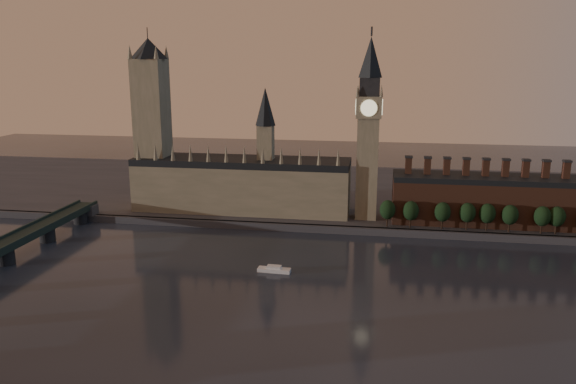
% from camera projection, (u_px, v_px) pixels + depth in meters
% --- Properties ---
extents(ground, '(900.00, 900.00, 0.00)m').
position_uv_depth(ground, '(332.00, 301.00, 223.42)').
color(ground, black).
rests_on(ground, ground).
extents(north_bank, '(900.00, 182.00, 4.00)m').
position_uv_depth(north_bank, '(354.00, 193.00, 393.94)').
color(north_bank, '#414045').
rests_on(north_bank, ground).
extents(palace_of_westminster, '(130.00, 30.30, 74.00)m').
position_uv_depth(palace_of_westminster, '(243.00, 182.00, 338.86)').
color(palace_of_westminster, gray).
rests_on(palace_of_westminster, north_bank).
extents(victoria_tower, '(24.00, 24.00, 108.00)m').
position_uv_depth(victoria_tower, '(152.00, 118.00, 339.00)').
color(victoria_tower, gray).
rests_on(victoria_tower, north_bank).
extents(big_ben, '(15.00, 15.00, 107.00)m').
position_uv_depth(big_ben, '(369.00, 127.00, 314.37)').
color(big_ben, gray).
rests_on(big_ben, north_bank).
extents(chimney_block, '(110.00, 25.00, 37.00)m').
position_uv_depth(chimney_block, '(493.00, 199.00, 312.42)').
color(chimney_block, brown).
rests_on(chimney_block, north_bank).
extents(embankment_tree_0, '(8.60, 8.60, 14.88)m').
position_uv_depth(embankment_tree_0, '(388.00, 210.00, 307.35)').
color(embankment_tree_0, black).
rests_on(embankment_tree_0, north_bank).
extents(embankment_tree_1, '(8.60, 8.60, 14.88)m').
position_uv_depth(embankment_tree_1, '(411.00, 211.00, 305.28)').
color(embankment_tree_1, black).
rests_on(embankment_tree_1, north_bank).
extents(embankment_tree_2, '(8.60, 8.60, 14.88)m').
position_uv_depth(embankment_tree_2, '(443.00, 212.00, 302.96)').
color(embankment_tree_2, black).
rests_on(embankment_tree_2, north_bank).
extents(embankment_tree_3, '(8.60, 8.60, 14.88)m').
position_uv_depth(embankment_tree_3, '(467.00, 213.00, 301.62)').
color(embankment_tree_3, black).
rests_on(embankment_tree_3, north_bank).
extents(embankment_tree_4, '(8.60, 8.60, 14.88)m').
position_uv_depth(embankment_tree_4, '(487.00, 213.00, 300.12)').
color(embankment_tree_4, black).
rests_on(embankment_tree_4, north_bank).
extents(embankment_tree_5, '(8.60, 8.60, 14.88)m').
position_uv_depth(embankment_tree_5, '(510.00, 215.00, 297.37)').
color(embankment_tree_5, black).
rests_on(embankment_tree_5, north_bank).
extents(embankment_tree_6, '(8.60, 8.60, 14.88)m').
position_uv_depth(embankment_tree_6, '(542.00, 216.00, 294.66)').
color(embankment_tree_6, black).
rests_on(embankment_tree_6, north_bank).
extents(embankment_tree_7, '(8.60, 8.60, 14.88)m').
position_uv_depth(embankment_tree_7, '(557.00, 217.00, 293.94)').
color(embankment_tree_7, black).
rests_on(embankment_tree_7, north_bank).
extents(river_boat, '(15.06, 4.78, 2.98)m').
position_uv_depth(river_boat, '(274.00, 269.00, 253.82)').
color(river_boat, silver).
rests_on(river_boat, ground).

